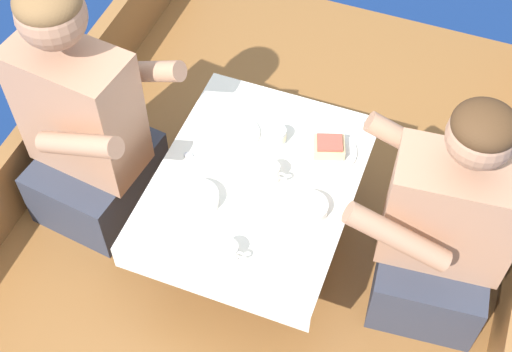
{
  "coord_description": "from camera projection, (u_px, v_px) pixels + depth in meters",
  "views": [
    {
      "loc": [
        0.51,
        -1.32,
        2.54
      ],
      "look_at": [
        0.0,
        0.02,
        0.66
      ],
      "focal_mm": 50.0,
      "sensor_mm": 36.0,
      "label": 1
    }
  ],
  "objects": [
    {
      "name": "tin_can",
      "position": [
        277.0,
        135.0,
        2.47
      ],
      "size": [
        0.07,
        0.07,
        0.05
      ],
      "color": "silver",
      "rests_on": "cockpit_table"
    },
    {
      "name": "plate_bread",
      "position": [
        234.0,
        133.0,
        2.5
      ],
      "size": [
        0.18,
        0.18,
        0.01
      ],
      "color": "white",
      "rests_on": "cockpit_table"
    },
    {
      "name": "gunwale_port",
      "position": [
        32.0,
        154.0,
        2.76
      ],
      "size": [
        0.06,
        2.94,
        0.29
      ],
      "primitive_type": "cube",
      "color": "#936033",
      "rests_on": "boat_deck"
    },
    {
      "name": "plate_sandwich",
      "position": [
        329.0,
        151.0,
        2.45
      ],
      "size": [
        0.2,
        0.2,
        0.01
      ],
      "color": "white",
      "rests_on": "cockpit_table"
    },
    {
      "name": "utensil_spoon_center",
      "position": [
        198.0,
        161.0,
        2.43
      ],
      "size": [
        0.17,
        0.07,
        0.01
      ],
      "rotation": [
        0.0,
        0.0,
        2.83
      ],
      "color": "silver",
      "rests_on": "cockpit_table"
    },
    {
      "name": "sandwich",
      "position": [
        329.0,
        146.0,
        2.43
      ],
      "size": [
        0.13,
        0.12,
        0.05
      ],
      "rotation": [
        0.0,
        0.0,
        0.33
      ],
      "color": "#E0BC7F",
      "rests_on": "plate_sandwich"
    },
    {
      "name": "cockpit_table",
      "position": [
        256.0,
        186.0,
        2.41
      ],
      "size": [
        0.66,
        0.83,
        0.39
      ],
      "color": "#B2B2B7",
      "rests_on": "boat_deck"
    },
    {
      "name": "bowl_starboard_near",
      "position": [
        198.0,
        198.0,
        2.31
      ],
      "size": [
        0.14,
        0.14,
        0.04
      ],
      "color": "white",
      "rests_on": "cockpit_table"
    },
    {
      "name": "ground_plane",
      "position": [
        254.0,
        278.0,
        2.88
      ],
      "size": [
        60.0,
        60.0,
        0.0
      ],
      "primitive_type": "plane",
      "color": "navy"
    },
    {
      "name": "coffee_cup_starboard",
      "position": [
        270.0,
        173.0,
        2.36
      ],
      "size": [
        0.1,
        0.07,
        0.07
      ],
      "color": "white",
      "rests_on": "cockpit_table"
    },
    {
      "name": "person_starboard",
      "position": [
        443.0,
        230.0,
        2.29
      ],
      "size": [
        0.55,
        0.48,
        0.93
      ],
      "rotation": [
        0.0,
        0.0,
        3.24
      ],
      "color": "#333847",
      "rests_on": "boat_deck"
    },
    {
      "name": "person_port",
      "position": [
        85.0,
        127.0,
        2.48
      ],
      "size": [
        0.56,
        0.49,
        1.03
      ],
      "rotation": [
        0.0,
        0.0,
        -0.12
      ],
      "color": "#333847",
      "rests_on": "boat_deck"
    },
    {
      "name": "boat_deck",
      "position": [
        254.0,
        263.0,
        2.78
      ],
      "size": [
        1.91,
        2.94,
        0.25
      ],
      "primitive_type": "cube",
      "color": "brown",
      "rests_on": "ground_plane"
    },
    {
      "name": "utensil_spoon_starboard",
      "position": [
        348.0,
        123.0,
        2.53
      ],
      "size": [
        0.15,
        0.1,
        0.01
      ],
      "rotation": [
        0.0,
        0.0,
        0.53
      ],
      "color": "silver",
      "rests_on": "cockpit_table"
    },
    {
      "name": "bowl_port_near",
      "position": [
        310.0,
        207.0,
        2.29
      ],
      "size": [
        0.12,
        0.12,
        0.04
      ],
      "color": "white",
      "rests_on": "cockpit_table"
    },
    {
      "name": "utensil_knife_starboard",
      "position": [
        259.0,
        97.0,
        2.61
      ],
      "size": [
        0.16,
        0.07,
        0.0
      ],
      "rotation": [
        0.0,
        0.0,
        0.33
      ],
      "color": "silver",
      "rests_on": "cockpit_table"
    },
    {
      "name": "coffee_cup_port",
      "position": [
        228.0,
        251.0,
        2.18
      ],
      "size": [
        0.09,
        0.07,
        0.06
      ],
      "color": "white",
      "rests_on": "cockpit_table"
    }
  ]
}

